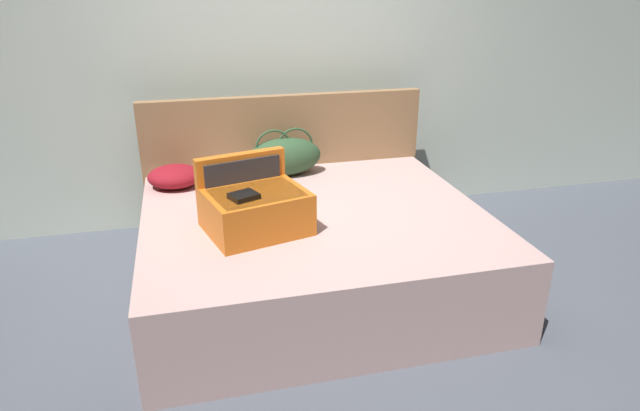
# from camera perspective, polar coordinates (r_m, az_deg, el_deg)

# --- Properties ---
(ground_plane) EXTENTS (12.00, 12.00, 0.00)m
(ground_plane) POSITION_cam_1_polar(r_m,az_deg,el_deg) (3.27, 1.14, -11.61)
(ground_plane) COLOR #4C515B
(back_wall) EXTENTS (8.00, 0.10, 2.60)m
(back_wall) POSITION_cam_1_polar(r_m,az_deg,el_deg) (4.36, -4.58, 15.37)
(back_wall) COLOR #B7C1B2
(back_wall) RESTS_ON ground
(bed) EXTENTS (2.05, 1.82, 0.51)m
(bed) POSITION_cam_1_polar(r_m,az_deg,el_deg) (3.48, -0.55, -4.55)
(bed) COLOR #BC9993
(bed) RESTS_ON ground
(headboard) EXTENTS (2.09, 0.08, 1.04)m
(headboard) POSITION_cam_1_polar(r_m,az_deg,el_deg) (4.23, -3.56, 4.35)
(headboard) COLOR olive
(headboard) RESTS_ON ground
(hard_case_large) EXTENTS (0.63, 0.58, 0.40)m
(hard_case_large) POSITION_cam_1_polar(r_m,az_deg,el_deg) (3.11, -6.71, -0.09)
(hard_case_large) COLOR #D16619
(hard_case_large) RESTS_ON bed
(duffel_bag) EXTENTS (0.55, 0.29, 0.34)m
(duffel_bag) POSITION_cam_1_polar(r_m,az_deg,el_deg) (3.98, -3.64, 5.07)
(duffel_bag) COLOR #2D4C2D
(duffel_bag) RESTS_ON bed
(pillow_near_headboard) EXTENTS (0.37, 0.32, 0.15)m
(pillow_near_headboard) POSITION_cam_1_polar(r_m,az_deg,el_deg) (3.88, -14.69, 2.91)
(pillow_near_headboard) COLOR maroon
(pillow_near_headboard) RESTS_ON bed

